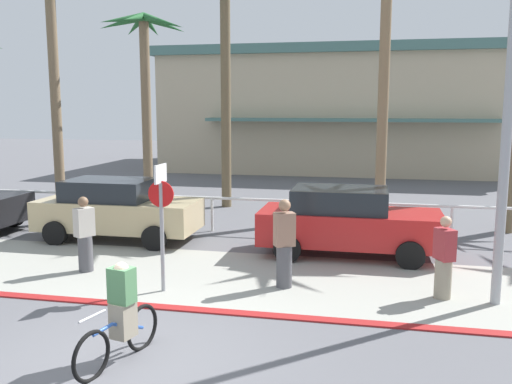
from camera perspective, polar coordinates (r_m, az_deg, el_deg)
ground_plane at (r=17.68m, az=0.35°, el=-3.16°), size 80.00×80.00×0.00m
sidewalk_strip at (r=12.23m, az=-5.20°, el=-8.61°), size 44.00×4.00×0.02m
curb_paint at (r=10.44m, az=-8.50°, el=-11.75°), size 44.00×0.24×0.03m
building_backdrop at (r=34.70m, az=9.97°, el=8.35°), size 21.59×12.88×6.91m
rail_fence at (r=16.08m, az=-0.72°, el=-1.33°), size 20.37×0.08×1.04m
stop_sign_bike_lane at (r=10.96m, az=-9.74°, el=-1.77°), size 0.52×0.56×2.56m
palm_tree_1 at (r=21.67m, az=-20.34°, el=15.51°), size 3.64×3.50×8.32m
palm_tree_2 at (r=21.45m, az=-11.45°, el=13.37°), size 3.35×3.12×7.08m
palm_tree_3 at (r=20.41m, az=-3.24°, el=15.98°), size 3.23×3.13×8.24m
car_tan_1 at (r=15.70m, az=-14.19°, el=-1.72°), size 4.40×2.02×1.69m
car_red_2 at (r=13.80m, az=9.40°, el=-3.00°), size 4.40×2.02×1.69m
cyclist_blue_0 at (r=8.37m, az=-13.78°, el=-12.25°), size 0.50×1.78×1.50m
pedestrian_0 at (r=11.22m, az=2.94°, el=-5.68°), size 0.48×0.43×1.84m
pedestrian_1 at (r=11.19m, az=18.82°, el=-6.79°), size 0.43×0.47×1.63m
pedestrian_2 at (r=12.88m, az=-17.25°, el=-4.49°), size 0.44×0.48×1.71m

